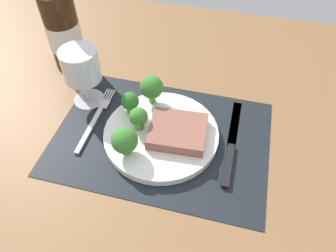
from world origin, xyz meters
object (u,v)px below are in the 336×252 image
at_px(steak, 178,131).
at_px(wine_bottle, 63,30).
at_px(fork, 96,118).
at_px(wine_glass, 81,68).
at_px(plate, 161,134).
at_px(knife, 231,147).

height_order(steak, wine_bottle, wine_bottle).
relative_size(fork, wine_glass, 1.43).
xyz_separation_m(plate, wine_glass, (-0.19, 0.07, 0.08)).
bearing_deg(plate, knife, 2.12).
relative_size(knife, wine_bottle, 0.83).
bearing_deg(wine_bottle, steak, -29.27).
bearing_deg(fork, steak, -4.25).
relative_size(plate, knife, 1.02).
xyz_separation_m(wine_bottle, wine_glass, (0.09, -0.11, -0.01)).
height_order(steak, fork, steak).
xyz_separation_m(fork, wine_glass, (-0.04, 0.05, 0.09)).
relative_size(knife, wine_glass, 1.71).
distance_m(plate, steak, 0.04).
distance_m(steak, knife, 0.11).
bearing_deg(fork, wine_bottle, 129.37).
relative_size(steak, knife, 0.49).
distance_m(plate, wine_glass, 0.22).
relative_size(fork, wine_bottle, 0.70).
relative_size(steak, fork, 0.58).
height_order(plate, steak, steak).
xyz_separation_m(steak, knife, (0.11, 0.01, -0.02)).
xyz_separation_m(knife, wine_bottle, (-0.43, 0.17, 0.09)).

